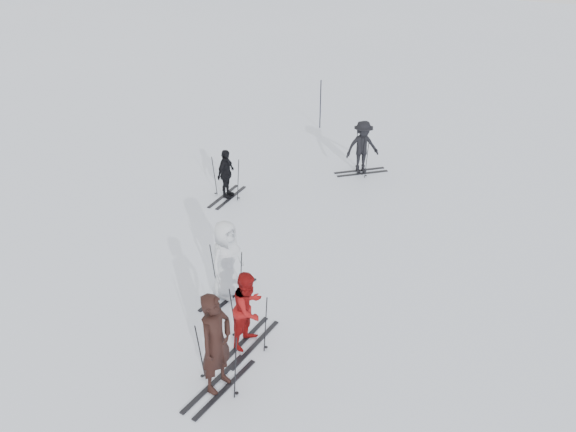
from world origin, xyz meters
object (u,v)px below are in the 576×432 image
object	(u,v)px
skier_grey	(226,260)
skier_uphill_far	(362,148)
skier_uphill_left	(226,175)
skier_red	(249,310)
piste_marker	(320,104)
skier_near_dark	(216,344)

from	to	relation	value
skier_grey	skier_uphill_far	bearing A→B (deg)	4.86
skier_uphill_left	skier_uphill_far	size ratio (longest dim) A/B	0.85
skier_red	piste_marker	size ratio (longest dim) A/B	0.82
skier_near_dark	skier_red	size ratio (longest dim) A/B	1.22
piste_marker	skier_near_dark	bearing A→B (deg)	-63.29
piste_marker	skier_uphill_far	bearing A→B (deg)	-39.65
skier_uphill_left	piste_marker	distance (m)	7.35
skier_uphill_far	skier_red	bearing A→B (deg)	-126.06
skier_uphill_far	piste_marker	xyz separation A→B (m)	(-3.71, 3.08, 0.10)
skier_red	skier_uphill_far	xyz separation A→B (m)	(-2.60, 8.88, 0.08)
skier_near_dark	skier_grey	bearing A→B (deg)	34.71
skier_near_dark	skier_uphill_far	world-z (taller)	skier_near_dark
skier_near_dark	skier_uphill_left	world-z (taller)	skier_near_dark
skier_red	skier_uphill_left	world-z (taller)	skier_red
skier_red	skier_grey	xyz separation A→B (m)	(-1.44, 0.96, 0.11)
skier_near_dark	skier_grey	world-z (taller)	skier_near_dark
skier_uphill_far	skier_uphill_left	bearing A→B (deg)	-171.41
skier_red	skier_uphill_left	size ratio (longest dim) A/B	1.07
skier_red	skier_uphill_left	xyz separation A→B (m)	(-4.90, 4.75, -0.05)
skier_uphill_left	skier_uphill_far	world-z (taller)	skier_uphill_far
piste_marker	skier_red	bearing A→B (deg)	-62.17
skier_near_dark	skier_uphill_left	size ratio (longest dim) A/B	1.30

